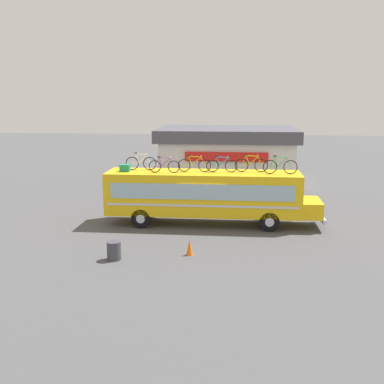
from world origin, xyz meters
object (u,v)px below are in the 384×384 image
Objects in this scene: rooftop_bicycle_5 at (251,165)px; rooftop_bicycle_6 at (280,166)px; luggage_bag_1 at (125,168)px; rooftop_bicycle_3 at (194,165)px; rooftop_bicycle_1 at (141,163)px; rooftop_bicycle_2 at (164,166)px; trash_bin at (114,251)px; bus at (207,194)px; traffic_cone at (189,247)px; rooftop_bicycle_4 at (222,165)px.

rooftop_bicycle_6 is (1.48, -0.52, 0.01)m from rooftop_bicycle_5.
rooftop_bicycle_6 is (8.23, -0.01, 0.21)m from luggage_bag_1.
rooftop_bicycle_3 is 4.52m from rooftop_bicycle_6.
rooftop_bicycle_1 is 1.61m from rooftop_bicycle_2.
rooftop_bicycle_5 reaches higher than trash_bin.
trash_bin is (-2.87, -6.10, -2.85)m from rooftop_bicycle_3.
luggage_bag_1 is 8.24m from rooftop_bicycle_6.
rooftop_bicycle_3 is 7.32m from trash_bin.
bus is 1.70m from rooftop_bicycle_3.
rooftop_bicycle_5 is 6.78m from traffic_cone.
traffic_cone is (1.84, -4.77, -2.89)m from rooftop_bicycle_2.
rooftop_bicycle_5 is at bearing 4.28° from luggage_bag_1.
rooftop_bicycle_5 reaches higher than bus.
bus is 6.94× the size of rooftop_bicycle_4.
bus is 14.48× the size of trash_bin.
bus reaches higher than traffic_cone.
trash_bin is at bearing -132.95° from rooftop_bicycle_5.
rooftop_bicycle_6 reaches higher than luggage_bag_1.
trash_bin is at bearing -89.11° from rooftop_bicycle_1.
trash_bin is (0.85, -5.85, -2.66)m from luggage_bag_1.
rooftop_bicycle_2 is 2.40× the size of traffic_cone.
rooftop_bicycle_1 is (0.75, 0.58, 0.21)m from luggage_bag_1.
rooftop_bicycle_2 is 1.62m from rooftop_bicycle_3.
rooftop_bicycle_6 is at bearing -3.07° from bus.
rooftop_bicycle_5 reaches higher than rooftop_bicycle_2.
luggage_bag_1 is at bearing 128.86° from traffic_cone.
luggage_bag_1 is 3.73m from rooftop_bicycle_3.
traffic_cone is (-4.24, -4.95, -2.92)m from rooftop_bicycle_6.
rooftop_bicycle_3 is at bearing 93.03° from traffic_cone.
rooftop_bicycle_2 is (2.16, -0.18, 0.18)m from luggage_bag_1.
rooftop_bicycle_4 is 6.10m from traffic_cone.
traffic_cone is at bearing -68.97° from rooftop_bicycle_2.
bus is 4.15m from rooftop_bicycle_6.
rooftop_bicycle_6 is 2.56× the size of traffic_cone.
rooftop_bicycle_1 is at bearing 173.94° from bus.
rooftop_bicycle_6 is 2.24× the size of trash_bin.
rooftop_bicycle_3 is (-0.68, 0.06, 1.55)m from bus.
traffic_cone is at bearing -51.14° from luggage_bag_1.
trash_bin is (0.10, -6.43, -2.87)m from rooftop_bicycle_1.
traffic_cone is (3.25, -5.54, -2.92)m from rooftop_bicycle_1.
rooftop_bicycle_5 is 2.20× the size of trash_bin.
trash_bin is (-7.39, -5.84, -2.87)m from rooftop_bicycle_6.
rooftop_bicycle_5 is (6.01, -0.08, -0.00)m from rooftop_bicycle_1.
bus is 21.99× the size of luggage_bag_1.
rooftop_bicycle_4 is (0.78, 0.08, 1.54)m from bus.
rooftop_bicycle_1 is at bearing 120.39° from traffic_cone.
rooftop_bicycle_6 is (3.83, -0.21, 1.57)m from bus.
traffic_cone is (-1.19, -5.24, -2.89)m from rooftop_bicycle_4.
luggage_bag_1 is 0.30× the size of rooftop_bicycle_3.
rooftop_bicycle_6 is (3.05, -0.29, 0.03)m from rooftop_bicycle_4.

